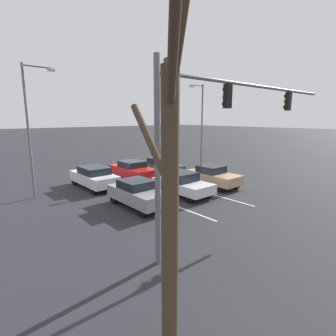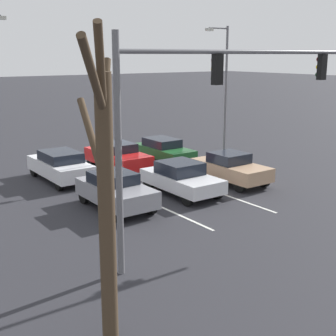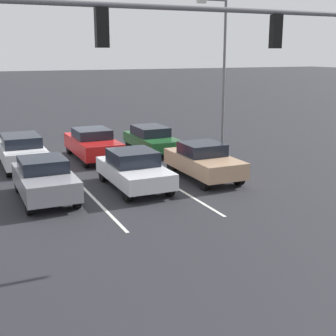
{
  "view_description": "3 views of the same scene",
  "coord_description": "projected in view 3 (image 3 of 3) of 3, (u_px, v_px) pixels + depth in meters",
  "views": [
    {
      "loc": [
        11.53,
        18.99,
        5.07
      ],
      "look_at": [
        0.68,
        6.36,
        1.86
      ],
      "focal_mm": 28.0,
      "sensor_mm": 36.0,
      "label": 1
    },
    {
      "loc": [
        12.6,
        23.58,
        6.36
      ],
      "look_at": [
        0.21,
        6.27,
        1.2
      ],
      "focal_mm": 50.0,
      "sensor_mm": 36.0,
      "label": 2
    },
    {
      "loc": [
        6.1,
        23.9,
        5.33
      ],
      "look_at": [
        -0.97,
        8.35,
        1.09
      ],
      "focal_mm": 50.0,
      "sensor_mm": 36.0,
      "label": 3
    }
  ],
  "objects": [
    {
      "name": "ground_plane",
      "position": [
        87.0,
        155.0,
        24.85
      ],
      "size": [
        240.0,
        240.0,
        0.0
      ],
      "primitive_type": "plane",
      "color": "#28282D"
    },
    {
      "name": "lane_stripe_left_divider",
      "position": [
        134.0,
        163.0,
        23.2
      ],
      "size": [
        0.12,
        17.3,
        0.01
      ],
      "primitive_type": "cube",
      "color": "silver",
      "rests_on": "ground_plane"
    },
    {
      "name": "lane_stripe_center_divider",
      "position": [
        65.0,
        170.0,
        21.82
      ],
      "size": [
        0.12,
        17.3,
        0.01
      ],
      "primitive_type": "cube",
      "color": "silver",
      "rests_on": "ground_plane"
    },
    {
      "name": "car_silver_midlane_front",
      "position": [
        134.0,
        169.0,
        18.71
      ],
      "size": [
        1.95,
        4.23,
        1.53
      ],
      "color": "silver",
      "rests_on": "ground_plane"
    },
    {
      "name": "car_tan_leftlane_front",
      "position": [
        203.0,
        161.0,
        20.12
      ],
      "size": [
        1.88,
        4.23,
        1.54
      ],
      "color": "tan",
      "rests_on": "ground_plane"
    },
    {
      "name": "car_gray_rightlane_front",
      "position": [
        45.0,
        179.0,
        17.24
      ],
      "size": [
        1.87,
        4.07,
        1.54
      ],
      "color": "gray",
      "rests_on": "ground_plane"
    },
    {
      "name": "car_white_rightlane_second",
      "position": [
        21.0,
        150.0,
        22.16
      ],
      "size": [
        1.88,
        4.58,
        1.55
      ],
      "color": "silver",
      "rests_on": "ground_plane"
    },
    {
      "name": "car_darkgreen_leftlane_second",
      "position": [
        151.0,
        139.0,
        25.48
      ],
      "size": [
        1.79,
        4.34,
        1.4
      ],
      "color": "#1E5928",
      "rests_on": "ground_plane"
    },
    {
      "name": "car_red_midlane_second",
      "position": [
        93.0,
        144.0,
        23.85
      ],
      "size": [
        1.92,
        4.6,
        1.55
      ],
      "color": "red",
      "rests_on": "ground_plane"
    },
    {
      "name": "traffic_signal_gantry",
      "position": [
        105.0,
        60.0,
        11.72
      ],
      "size": [
        12.2,
        0.37,
        7.01
      ],
      "color": "slate",
      "rests_on": "ground_plane"
    },
    {
      "name": "street_lamp_left_shoulder",
      "position": [
        221.0,
        67.0,
        24.42
      ],
      "size": [
        1.7,
        0.24,
        8.02
      ],
      "color": "slate",
      "rests_on": "ground_plane"
    }
  ]
}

